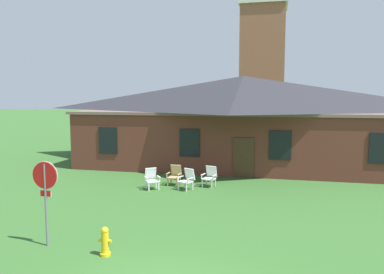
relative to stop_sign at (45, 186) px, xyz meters
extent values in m
cube|color=brown|center=(4.09, 15.29, -0.12)|extent=(18.86, 10.00, 3.20)
cube|color=#795B55|center=(4.09, 15.29, 1.56)|extent=(19.24, 10.20, 0.16)
pyramid|color=#28282D|center=(4.09, 15.29, 2.72)|extent=(19.62, 10.40, 2.16)
cube|color=black|center=(-2.99, 10.26, 0.04)|extent=(1.10, 0.06, 1.50)
cube|color=black|center=(1.73, 10.26, 0.04)|extent=(1.10, 0.06, 1.50)
cube|color=black|center=(6.44, 10.26, 0.04)|extent=(1.10, 0.06, 1.50)
cube|color=black|center=(11.16, 10.26, 0.04)|extent=(1.10, 0.06, 1.50)
cube|color=#422819|center=(4.61, 10.26, -0.67)|extent=(1.10, 0.06, 2.10)
cube|color=#93563D|center=(4.44, 34.68, 5.31)|extent=(4.80, 4.80, 14.06)
cube|color=silver|center=(4.44, 34.68, 12.52)|extent=(5.18, 5.18, 0.36)
cylinder|color=slate|center=(0.00, 0.00, -0.54)|extent=(0.07, 0.07, 2.36)
cylinder|color=white|center=(0.00, 0.01, 0.32)|extent=(0.81, 0.03, 0.81)
cylinder|color=#B71414|center=(0.00, -0.01, 0.32)|extent=(0.76, 0.03, 0.76)
cube|color=#B71414|center=(0.00, 0.00, -0.20)|extent=(0.32, 0.03, 0.16)
cube|color=white|center=(0.00, 0.01, -0.20)|extent=(0.34, 0.02, 0.18)
cube|color=white|center=(1.11, 6.78, -1.54)|extent=(0.07, 0.07, 0.36)
cube|color=white|center=(0.73, 6.53, -1.54)|extent=(0.07, 0.07, 0.36)
cube|color=white|center=(0.86, 7.15, -1.54)|extent=(0.07, 0.07, 0.36)
cube|color=white|center=(0.48, 6.89, -1.54)|extent=(0.07, 0.07, 0.36)
cube|color=white|center=(0.80, 6.84, -1.34)|extent=(0.74, 0.73, 0.05)
cube|color=white|center=(0.62, 7.09, -1.04)|extent=(0.53, 0.45, 0.54)
cube|color=white|center=(1.05, 6.98, -1.14)|extent=(0.31, 0.42, 0.03)
cube|color=white|center=(1.14, 6.85, -1.25)|extent=(0.06, 0.06, 0.22)
cube|color=white|center=(0.57, 6.66, -1.14)|extent=(0.31, 0.42, 0.03)
cube|color=white|center=(0.66, 6.52, -1.25)|extent=(0.06, 0.06, 0.22)
cube|color=tan|center=(1.75, 7.55, -1.54)|extent=(0.05, 0.05, 0.36)
cube|color=tan|center=(1.30, 7.59, -1.54)|extent=(0.05, 0.05, 0.36)
cube|color=tan|center=(1.79, 7.99, -1.54)|extent=(0.05, 0.05, 0.36)
cube|color=tan|center=(1.34, 8.03, -1.54)|extent=(0.05, 0.05, 0.36)
cube|color=tan|center=(1.55, 7.79, -1.34)|extent=(0.58, 0.57, 0.05)
cube|color=tan|center=(1.57, 8.10, -1.04)|extent=(0.53, 0.24, 0.54)
cube|color=tan|center=(1.83, 7.75, -1.14)|extent=(0.10, 0.47, 0.03)
cube|color=tan|center=(1.82, 7.59, -1.25)|extent=(0.04, 0.04, 0.22)
cube|color=tan|center=(1.25, 7.80, -1.14)|extent=(0.10, 0.47, 0.03)
cube|color=tan|center=(1.24, 7.64, -1.25)|extent=(0.04, 0.04, 0.22)
cube|color=silver|center=(2.41, 6.76, -1.54)|extent=(0.07, 0.07, 0.36)
cube|color=silver|center=(1.99, 6.96, -1.54)|extent=(0.07, 0.07, 0.36)
cube|color=silver|center=(2.59, 7.16, -1.54)|extent=(0.07, 0.07, 0.36)
cube|color=silver|center=(2.18, 7.36, -1.54)|extent=(0.07, 0.07, 0.36)
cube|color=silver|center=(2.29, 7.06, -1.34)|extent=(0.71, 0.70, 0.05)
cube|color=silver|center=(2.42, 7.34, -1.04)|extent=(0.55, 0.39, 0.54)
cube|color=silver|center=(2.55, 6.92, -1.14)|extent=(0.25, 0.45, 0.03)
cube|color=silver|center=(2.48, 6.77, -1.25)|extent=(0.05, 0.05, 0.22)
cube|color=silver|center=(2.02, 7.17, -1.14)|extent=(0.25, 0.45, 0.03)
cube|color=silver|center=(1.95, 7.02, -1.25)|extent=(0.05, 0.05, 0.22)
cube|color=silver|center=(3.39, 7.61, -1.54)|extent=(0.06, 0.06, 0.36)
cube|color=silver|center=(2.95, 7.71, -1.54)|extent=(0.06, 0.06, 0.36)
cube|color=silver|center=(3.49, 8.04, -1.54)|extent=(0.06, 0.06, 0.36)
cube|color=silver|center=(3.05, 8.14, -1.54)|extent=(0.06, 0.06, 0.36)
cube|color=silver|center=(3.22, 7.87, -1.34)|extent=(0.64, 0.63, 0.05)
cube|color=silver|center=(3.29, 8.18, -1.04)|extent=(0.54, 0.30, 0.54)
cube|color=silver|center=(3.50, 7.79, -1.14)|extent=(0.17, 0.47, 0.03)
cube|color=silver|center=(3.46, 7.63, -1.25)|extent=(0.05, 0.05, 0.22)
cube|color=silver|center=(2.93, 7.92, -1.14)|extent=(0.17, 0.47, 0.03)
cube|color=silver|center=(2.90, 7.76, -1.25)|extent=(0.05, 0.05, 0.22)
cylinder|color=gold|center=(1.90, -0.25, -1.68)|extent=(0.28, 0.28, 0.08)
cylinder|color=gold|center=(1.90, -0.25, -1.37)|extent=(0.20, 0.20, 0.55)
sphere|color=gold|center=(1.90, -0.25, -1.03)|extent=(0.20, 0.20, 0.20)
cylinder|color=gold|center=(1.77, -0.25, -1.31)|extent=(0.10, 0.08, 0.08)
cylinder|color=gold|center=(2.03, -0.25, -1.31)|extent=(0.10, 0.08, 0.08)
camera|label=1|loc=(6.32, -9.12, 2.51)|focal=35.17mm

